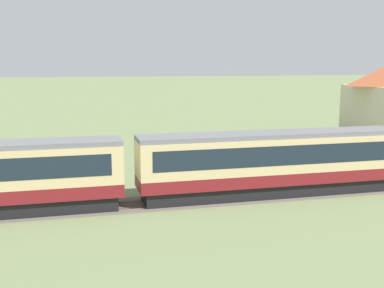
# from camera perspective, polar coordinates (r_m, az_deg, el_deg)

# --- Properties ---
(passenger_train) EXTENTS (95.16, 2.90, 4.30)m
(passenger_train) POSITION_cam_1_polar(r_m,az_deg,el_deg) (32.93, 9.87, -1.91)
(passenger_train) COLOR maroon
(passenger_train) RESTS_ON ground_plane
(railway_track) EXTENTS (157.49, 3.60, 0.04)m
(railway_track) POSITION_cam_1_polar(r_m,az_deg,el_deg) (35.88, 17.39, -5.15)
(railway_track) COLOR #665B51
(railway_track) RESTS_ON ground_plane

